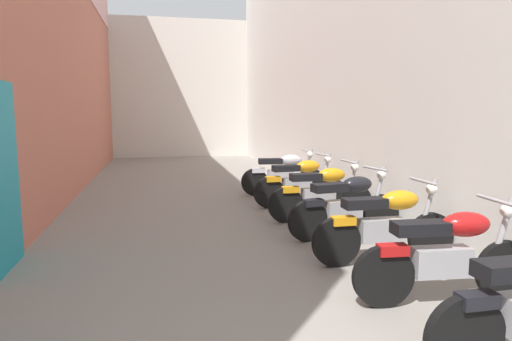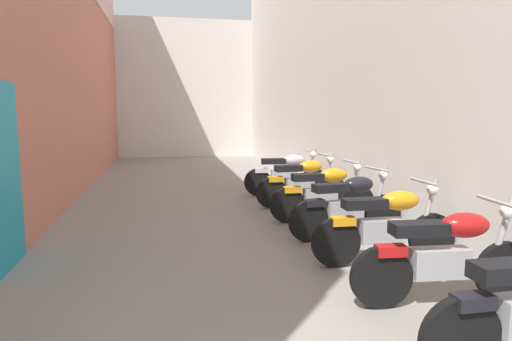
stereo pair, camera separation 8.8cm
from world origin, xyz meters
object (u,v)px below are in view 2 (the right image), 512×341
at_px(motorcycle_fifth, 348,204).
at_px(motorcycle_third, 446,254).
at_px(motorcycle_fourth, 386,224).
at_px(motorcycle_sixth, 324,192).
at_px(motorcycle_seventh, 302,181).
at_px(motorcycle_eighth, 286,173).

bearing_deg(motorcycle_fifth, motorcycle_third, -90.00).
height_order(motorcycle_fourth, motorcycle_sixth, same).
bearing_deg(motorcycle_third, motorcycle_seventh, 90.00).
relative_size(motorcycle_third, motorcycle_eighth, 1.00).
bearing_deg(motorcycle_sixth, motorcycle_fifth, -90.01).
distance_m(motorcycle_fourth, motorcycle_sixth, 2.18).
bearing_deg(motorcycle_fifth, motorcycle_seventh, 90.00).
height_order(motorcycle_seventh, motorcycle_eighth, same).
relative_size(motorcycle_sixth, motorcycle_seventh, 1.00).
bearing_deg(motorcycle_third, motorcycle_fifth, 90.00).
xyz_separation_m(motorcycle_third, motorcycle_fifth, (-0.00, 2.34, 0.00)).
xyz_separation_m(motorcycle_sixth, motorcycle_seventh, (-0.00, 1.20, 0.00)).
relative_size(motorcycle_third, motorcycle_fourth, 1.00).
relative_size(motorcycle_fourth, motorcycle_sixth, 1.00).
distance_m(motorcycle_fifth, motorcycle_sixth, 1.02).
height_order(motorcycle_sixth, motorcycle_eighth, same).
bearing_deg(motorcycle_fourth, motorcycle_third, -90.00).
xyz_separation_m(motorcycle_fifth, motorcycle_seventh, (0.00, 2.23, 0.00)).
relative_size(motorcycle_fifth, motorcycle_eighth, 1.00).
xyz_separation_m(motorcycle_sixth, motorcycle_eighth, (-0.00, 2.38, 0.00)).
xyz_separation_m(motorcycle_third, motorcycle_eighth, (-0.00, 5.74, 0.00)).
bearing_deg(motorcycle_third, motorcycle_fourth, 90.00).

